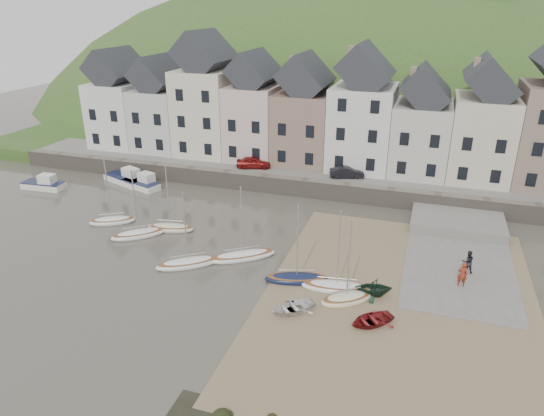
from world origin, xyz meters
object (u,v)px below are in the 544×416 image
(rowboat_white, at_px, (292,307))
(person_dark, at_px, (468,262))
(rowboat_green, at_px, (373,287))
(car_left, at_px, (254,162))
(rowboat_red, at_px, (371,320))
(person_red, at_px, (462,274))
(sailboat_0, at_px, (112,221))
(car_right, at_px, (347,172))

(rowboat_white, xyz_separation_m, person_dark, (11.00, 8.71, 0.65))
(rowboat_green, bearing_deg, car_left, -155.51)
(person_dark, height_order, car_left, car_left)
(rowboat_green, xyz_separation_m, rowboat_red, (0.31, -3.29, -0.36))
(rowboat_white, bearing_deg, car_left, 162.67)
(person_red, bearing_deg, rowboat_white, 31.71)
(rowboat_white, distance_m, person_dark, 14.05)
(rowboat_white, bearing_deg, sailboat_0, -156.04)
(sailboat_0, height_order, person_dark, sailboat_0)
(rowboat_white, distance_m, rowboat_green, 5.94)
(person_red, bearing_deg, sailboat_0, -3.60)
(person_red, bearing_deg, car_left, -37.57)
(rowboat_red, relative_size, car_right, 0.82)
(rowboat_green, xyz_separation_m, car_right, (-5.38, 19.47, 1.47))
(rowboat_green, distance_m, car_right, 20.25)
(rowboat_white, bearing_deg, rowboat_green, 83.30)
(car_left, relative_size, car_right, 1.05)
(rowboat_white, height_order, person_red, person_red)
(rowboat_green, xyz_separation_m, person_red, (5.79, 3.15, 0.31))
(person_dark, bearing_deg, rowboat_white, 27.67)
(person_dark, bearing_deg, car_right, -61.59)
(car_left, xyz_separation_m, car_right, (10.45, 0.00, -0.05))
(rowboat_white, xyz_separation_m, rowboat_green, (4.78, 3.51, 0.35))
(rowboat_red, distance_m, person_red, 8.48)
(person_dark, bearing_deg, rowboat_red, 44.43)
(sailboat_0, height_order, car_right, sailboat_0)
(rowboat_red, relative_size, car_left, 0.78)
(person_red, distance_m, car_right, 19.81)
(rowboat_red, distance_m, car_left, 27.97)
(person_dark, bearing_deg, car_left, -43.60)
(rowboat_green, distance_m, rowboat_red, 3.32)
(rowboat_white, height_order, rowboat_green, rowboat_green)
(sailboat_0, bearing_deg, rowboat_red, -18.15)
(person_dark, xyz_separation_m, car_left, (-22.06, 14.28, 1.22))
(car_right, bearing_deg, person_red, -163.47)
(rowboat_white, height_order, car_left, car_left)
(person_dark, relative_size, car_right, 0.50)
(person_dark, height_order, car_right, car_right)
(rowboat_red, bearing_deg, person_dark, 104.49)
(person_red, xyz_separation_m, person_dark, (0.44, 2.05, -0.02))
(person_red, relative_size, car_left, 0.49)
(sailboat_0, bearing_deg, rowboat_green, -11.11)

